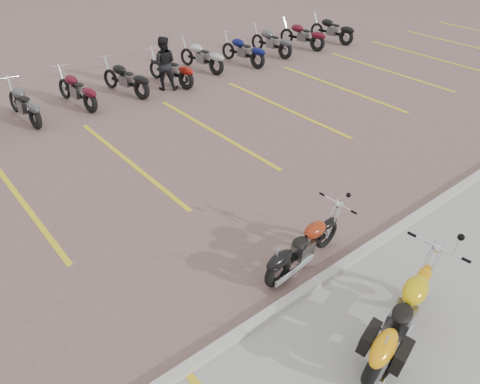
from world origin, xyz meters
The scene contains 7 objects.
ground centered at (0.00, 0.00, 0.00)m, with size 100.00×100.00×0.00m, color #735852.
curb centered at (0.00, -2.00, 0.06)m, with size 60.00×0.18×0.12m, color #ADAAA3.
parking_stripes centered at (0.00, 4.00, 0.00)m, with size 38.00×5.50×0.01m, color gold, non-canonical shape.
yellow_cruiser centered at (0.48, -3.56, 0.50)m, with size 2.41×0.78×1.01m.
flame_cruiser centered at (0.60, -1.46, 0.42)m, with size 2.04×0.39×0.84m.
person_b centered at (3.39, 7.72, 0.89)m, with size 0.86×0.67×1.78m, color black.
bg_bike_row centered at (2.12, 8.22, 0.55)m, with size 20.72×2.07×1.10m.
Camera 1 is at (-4.35, -5.76, 5.97)m, focal length 35.00 mm.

